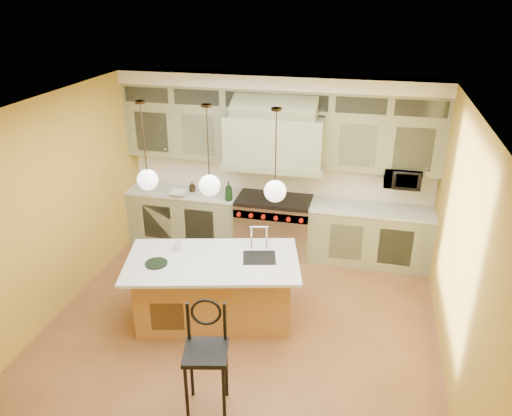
% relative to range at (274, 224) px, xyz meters
% --- Properties ---
extents(floor, '(5.00, 5.00, 0.00)m').
position_rel_range_xyz_m(floor, '(0.00, -2.14, -0.49)').
color(floor, brown).
rests_on(floor, ground).
extents(ceiling, '(5.00, 5.00, 0.00)m').
position_rel_range_xyz_m(ceiling, '(0.00, -2.14, 2.41)').
color(ceiling, white).
rests_on(ceiling, wall_back).
extents(wall_back, '(5.00, 0.00, 5.00)m').
position_rel_range_xyz_m(wall_back, '(0.00, 0.36, 0.96)').
color(wall_back, '#B18D30').
rests_on(wall_back, ground).
extents(wall_front, '(5.00, 0.00, 5.00)m').
position_rel_range_xyz_m(wall_front, '(0.00, -4.64, 0.96)').
color(wall_front, '#B18D30').
rests_on(wall_front, ground).
extents(wall_left, '(0.00, 5.00, 5.00)m').
position_rel_range_xyz_m(wall_left, '(-2.50, -2.14, 0.96)').
color(wall_left, '#B18D30').
rests_on(wall_left, ground).
extents(wall_right, '(0.00, 5.00, 5.00)m').
position_rel_range_xyz_m(wall_right, '(2.50, -2.14, 0.96)').
color(wall_right, '#B18D30').
rests_on(wall_right, ground).
extents(back_cabinetry, '(5.00, 0.77, 2.90)m').
position_rel_range_xyz_m(back_cabinetry, '(0.00, 0.09, 0.94)').
color(back_cabinetry, '#959870').
rests_on(back_cabinetry, floor).
extents(range, '(1.20, 0.74, 0.96)m').
position_rel_range_xyz_m(range, '(0.00, 0.00, 0.00)').
color(range, silver).
rests_on(range, floor).
extents(kitchen_island, '(2.40, 1.66, 1.35)m').
position_rel_range_xyz_m(kitchen_island, '(-0.39, -2.01, -0.01)').
color(kitchen_island, '#A46C3A').
rests_on(kitchen_island, floor).
extents(counter_stool, '(0.52, 0.52, 1.26)m').
position_rel_range_xyz_m(counter_stool, '(0.00, -3.51, 0.24)').
color(counter_stool, black).
rests_on(counter_stool, floor).
extents(microwave, '(0.54, 0.37, 0.30)m').
position_rel_range_xyz_m(microwave, '(1.95, 0.11, 0.96)').
color(microwave, black).
rests_on(microwave, back_cabinetry).
extents(oil_bottle_a, '(0.14, 0.14, 0.32)m').
position_rel_range_xyz_m(oil_bottle_a, '(-0.70, -0.22, 0.61)').
color(oil_bottle_a, black).
rests_on(oil_bottle_a, back_cabinetry).
extents(oil_bottle_b, '(0.09, 0.09, 0.17)m').
position_rel_range_xyz_m(oil_bottle_b, '(-1.40, 0.01, 0.54)').
color(oil_bottle_b, black).
rests_on(oil_bottle_b, back_cabinetry).
extents(fruit_bowl, '(0.33, 0.33, 0.07)m').
position_rel_range_xyz_m(fruit_bowl, '(-1.56, -0.22, 0.49)').
color(fruit_bowl, silver).
rests_on(fruit_bowl, back_cabinetry).
extents(cup, '(0.12, 0.12, 0.11)m').
position_rel_range_xyz_m(cup, '(-0.91, -1.90, 0.49)').
color(cup, silver).
rests_on(cup, kitchen_island).
extents(pendant_left, '(0.26, 0.26, 1.11)m').
position_rel_range_xyz_m(pendant_left, '(-1.20, -2.01, 1.46)').
color(pendant_left, '#2D2319').
rests_on(pendant_left, ceiling).
extents(pendant_center, '(0.26, 0.26, 1.11)m').
position_rel_range_xyz_m(pendant_center, '(-0.40, -2.01, 1.46)').
color(pendant_center, '#2D2319').
rests_on(pendant_center, ceiling).
extents(pendant_right, '(0.26, 0.26, 1.11)m').
position_rel_range_xyz_m(pendant_right, '(0.40, -2.01, 1.46)').
color(pendant_right, '#2D2319').
rests_on(pendant_right, ceiling).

